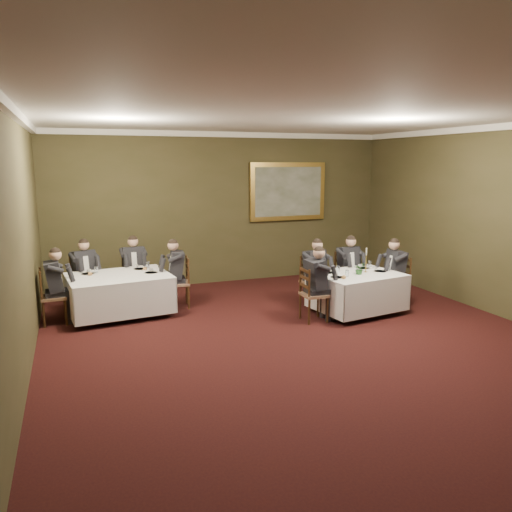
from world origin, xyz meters
TOP-DOWN VIEW (x-y plane):
  - ground at (0.00, 0.00)m, footprint 10.00×10.00m
  - ceiling at (0.00, 0.00)m, footprint 8.00×10.00m
  - back_wall at (0.00, 5.00)m, footprint 8.00×0.10m
  - left_wall at (-4.00, 0.00)m, footprint 0.10×10.00m
  - crown_molding at (0.00, 0.00)m, footprint 8.00×10.00m
  - table_main at (1.62, 1.68)m, footprint 1.75×1.44m
  - table_second at (-2.60, 3.11)m, footprint 1.96×1.58m
  - chair_main_backleft at (1.08, 2.42)m, footprint 0.53×0.51m
  - diner_main_backleft at (1.08, 2.41)m, footprint 0.50×0.56m
  - chair_main_backright at (1.92, 2.55)m, footprint 0.47×0.45m
  - diner_main_backright at (1.92, 2.54)m, footprint 0.44×0.51m
  - chair_main_endleft at (0.63, 1.53)m, footprint 0.43×0.45m
  - diner_main_endleft at (0.64, 1.53)m, footprint 0.49×0.43m
  - chair_main_endright at (2.61, 1.83)m, footprint 0.46×0.48m
  - diner_main_endright at (2.60, 1.83)m, footprint 0.52×0.45m
  - chair_sec_backleft at (-3.19, 3.98)m, footprint 0.56×0.55m
  - diner_sec_backleft at (-3.19, 3.97)m, footprint 0.54×0.59m
  - chair_sec_backright at (-2.22, 4.09)m, footprint 0.46×0.44m
  - diner_sec_backright at (-2.22, 4.08)m, footprint 0.43×0.50m
  - chair_sec_endright at (-1.45, 3.23)m, footprint 0.47×0.49m
  - diner_sec_endright at (-1.47, 3.23)m, footprint 0.52×0.45m
  - chair_sec_endleft at (-3.75, 2.98)m, footprint 0.44×0.46m
  - diner_sec_endleft at (-3.73, 2.98)m, footprint 0.50×0.43m
  - centerpiece at (1.62, 1.62)m, footprint 0.25×0.23m
  - candlestick at (1.84, 1.74)m, footprint 0.07×0.07m
  - place_setting_table_main at (1.21, 1.97)m, footprint 0.33×0.32m
  - place_setting_table_second at (-3.08, 3.46)m, footprint 0.33×0.31m
  - painting at (1.62, 4.94)m, footprint 1.95×0.09m

SIDE VIEW (x-z plane):
  - ground at x=0.00m, z-range 0.00..0.00m
  - chair_main_backleft at x=1.08m, z-range -0.22..0.78m
  - chair_main_backright at x=1.92m, z-range -0.22..0.78m
  - chair_main_endleft at x=0.63m, z-range -0.22..0.78m
  - chair_main_endright at x=2.61m, z-range -0.22..0.78m
  - chair_sec_backleft at x=-3.19m, z-range -0.22..0.78m
  - chair_sec_backright at x=-2.22m, z-range -0.22..0.78m
  - chair_sec_endright at x=-1.45m, z-range -0.22..0.78m
  - chair_sec_endleft at x=-3.75m, z-range -0.22..0.78m
  - table_main at x=1.62m, z-range 0.12..0.78m
  - table_second at x=-2.60m, z-range 0.12..0.78m
  - diner_main_backleft at x=1.08m, z-range -0.16..1.19m
  - diner_main_backright at x=1.92m, z-range -0.16..1.19m
  - diner_main_endleft at x=0.64m, z-range -0.16..1.19m
  - diner_main_endright at x=2.60m, z-range -0.16..1.19m
  - diner_sec_backleft at x=-3.19m, z-range -0.16..1.19m
  - diner_sec_backright at x=-2.22m, z-range -0.16..1.19m
  - diner_sec_endright at x=-1.47m, z-range -0.16..1.19m
  - diner_sec_endleft at x=-3.73m, z-range -0.16..1.19m
  - place_setting_table_main at x=1.21m, z-range 0.73..0.87m
  - place_setting_table_second at x=-3.08m, z-range 0.73..0.87m
  - centerpiece at x=1.62m, z-range 0.76..1.00m
  - candlestick at x=1.84m, z-range 0.70..1.18m
  - back_wall at x=0.00m, z-range 0.00..3.50m
  - left_wall at x=-4.00m, z-range 0.00..3.50m
  - painting at x=1.62m, z-range 1.42..2.82m
  - crown_molding at x=0.00m, z-range 3.38..3.50m
  - ceiling at x=0.00m, z-range 3.45..3.55m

